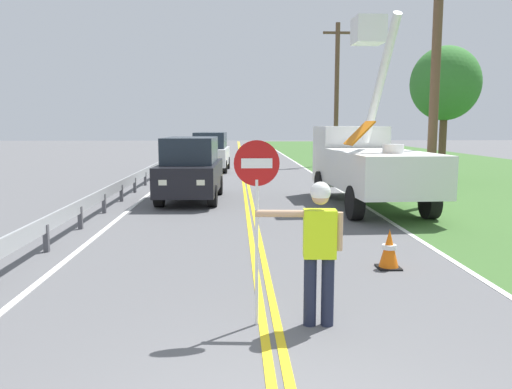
{
  "coord_description": "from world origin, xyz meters",
  "views": [
    {
      "loc": [
        -0.43,
        -3.57,
        2.52
      ],
      "look_at": [
        -0.04,
        6.18,
        1.2
      ],
      "focal_mm": 36.41,
      "sensor_mm": 36.0,
      "label": 1
    }
  ],
  "objects_px": {
    "oncoming_suv_second": "(211,152)",
    "roadside_tree_verge": "(445,84)",
    "stop_sign_paddle": "(257,191)",
    "utility_bucket_truck": "(366,160)",
    "oncoming_suv_nearest": "(191,169)",
    "utility_pole_near": "(435,75)",
    "flagger_worker": "(319,244)",
    "traffic_cone_lead": "(389,250)",
    "utility_pole_mid": "(337,92)"
  },
  "relations": [
    {
      "from": "oncoming_suv_second",
      "to": "roadside_tree_verge",
      "type": "relative_size",
      "value": 0.79
    },
    {
      "from": "stop_sign_paddle",
      "to": "utility_bucket_truck",
      "type": "bearing_deg",
      "value": 68.65
    },
    {
      "from": "oncoming_suv_nearest",
      "to": "utility_pole_near",
      "type": "distance_m",
      "value": 8.2
    },
    {
      "from": "flagger_worker",
      "to": "oncoming_suv_second",
      "type": "bearing_deg",
      "value": 96.14
    },
    {
      "from": "utility_pole_near",
      "to": "oncoming_suv_nearest",
      "type": "bearing_deg",
      "value": 167.45
    },
    {
      "from": "flagger_worker",
      "to": "utility_pole_near",
      "type": "distance_m",
      "value": 11.02
    },
    {
      "from": "utility_bucket_truck",
      "to": "roadside_tree_verge",
      "type": "distance_m",
      "value": 8.78
    },
    {
      "from": "oncoming_suv_nearest",
      "to": "roadside_tree_verge",
      "type": "height_order",
      "value": "roadside_tree_verge"
    },
    {
      "from": "oncoming_suv_nearest",
      "to": "stop_sign_paddle",
      "type": "bearing_deg",
      "value": -80.96
    },
    {
      "from": "stop_sign_paddle",
      "to": "traffic_cone_lead",
      "type": "xyz_separation_m",
      "value": [
        2.43,
        2.51,
        -1.37
      ]
    },
    {
      "from": "utility_bucket_truck",
      "to": "utility_pole_mid",
      "type": "distance_m",
      "value": 16.62
    },
    {
      "from": "stop_sign_paddle",
      "to": "utility_pole_near",
      "type": "relative_size",
      "value": 0.31
    },
    {
      "from": "oncoming_suv_second",
      "to": "stop_sign_paddle",
      "type": "bearing_deg",
      "value": -85.82
    },
    {
      "from": "utility_pole_mid",
      "to": "roadside_tree_verge",
      "type": "bearing_deg",
      "value": -73.21
    },
    {
      "from": "oncoming_suv_second",
      "to": "roadside_tree_verge",
      "type": "bearing_deg",
      "value": -28.65
    },
    {
      "from": "stop_sign_paddle",
      "to": "utility_pole_near",
      "type": "height_order",
      "value": "utility_pole_near"
    },
    {
      "from": "roadside_tree_verge",
      "to": "utility_bucket_truck",
      "type": "bearing_deg",
      "value": -127.57
    },
    {
      "from": "utility_bucket_truck",
      "to": "utility_pole_near",
      "type": "xyz_separation_m",
      "value": [
        1.92,
        -0.43,
        2.56
      ]
    },
    {
      "from": "stop_sign_paddle",
      "to": "utility_bucket_truck",
      "type": "relative_size",
      "value": 0.34
    },
    {
      "from": "stop_sign_paddle",
      "to": "traffic_cone_lead",
      "type": "bearing_deg",
      "value": 45.83
    },
    {
      "from": "stop_sign_paddle",
      "to": "utility_pole_near",
      "type": "xyz_separation_m",
      "value": [
        5.73,
        9.33,
        2.28
      ]
    },
    {
      "from": "flagger_worker",
      "to": "traffic_cone_lead",
      "type": "distance_m",
      "value": 3.13
    },
    {
      "from": "flagger_worker",
      "to": "stop_sign_paddle",
      "type": "relative_size",
      "value": 0.78
    },
    {
      "from": "utility_bucket_truck",
      "to": "utility_pole_near",
      "type": "bearing_deg",
      "value": -12.65
    },
    {
      "from": "traffic_cone_lead",
      "to": "roadside_tree_verge",
      "type": "xyz_separation_m",
      "value": [
        6.45,
        13.84,
        3.93
      ]
    },
    {
      "from": "stop_sign_paddle",
      "to": "roadside_tree_verge",
      "type": "bearing_deg",
      "value": 61.49
    },
    {
      "from": "flagger_worker",
      "to": "utility_bucket_truck",
      "type": "relative_size",
      "value": 0.26
    },
    {
      "from": "stop_sign_paddle",
      "to": "roadside_tree_verge",
      "type": "xyz_separation_m",
      "value": [
        8.88,
        16.35,
        2.56
      ]
    },
    {
      "from": "stop_sign_paddle",
      "to": "utility_pole_mid",
      "type": "bearing_deg",
      "value": 77.02
    },
    {
      "from": "oncoming_suv_second",
      "to": "utility_pole_near",
      "type": "height_order",
      "value": "utility_pole_near"
    },
    {
      "from": "stop_sign_paddle",
      "to": "utility_pole_mid",
      "type": "xyz_separation_m",
      "value": [
        5.98,
        25.95,
        2.8
      ]
    },
    {
      "from": "oncoming_suv_second",
      "to": "roadside_tree_verge",
      "type": "distance_m",
      "value": 12.38
    },
    {
      "from": "traffic_cone_lead",
      "to": "oncoming_suv_second",
      "type": "bearing_deg",
      "value": 101.69
    },
    {
      "from": "stop_sign_paddle",
      "to": "oncoming_suv_nearest",
      "type": "xyz_separation_m",
      "value": [
        -1.75,
        11.0,
        -0.65
      ]
    },
    {
      "from": "oncoming_suv_second",
      "to": "utility_pole_mid",
      "type": "distance_m",
      "value": 9.2
    },
    {
      "from": "traffic_cone_lead",
      "to": "flagger_worker",
      "type": "bearing_deg",
      "value": -123.09
    },
    {
      "from": "traffic_cone_lead",
      "to": "roadside_tree_verge",
      "type": "distance_m",
      "value": 15.77
    },
    {
      "from": "utility_pole_mid",
      "to": "oncoming_suv_second",
      "type": "bearing_deg",
      "value": -153.02
    },
    {
      "from": "oncoming_suv_second",
      "to": "utility_pole_mid",
      "type": "height_order",
      "value": "utility_pole_mid"
    },
    {
      "from": "stop_sign_paddle",
      "to": "roadside_tree_verge",
      "type": "height_order",
      "value": "roadside_tree_verge"
    },
    {
      "from": "stop_sign_paddle",
      "to": "utility_pole_mid",
      "type": "relative_size",
      "value": 0.27
    },
    {
      "from": "utility_bucket_truck",
      "to": "utility_pole_near",
      "type": "height_order",
      "value": "utility_pole_near"
    },
    {
      "from": "utility_pole_near",
      "to": "utility_pole_mid",
      "type": "height_order",
      "value": "utility_pole_mid"
    },
    {
      "from": "stop_sign_paddle",
      "to": "utility_bucket_truck",
      "type": "height_order",
      "value": "utility_bucket_truck"
    },
    {
      "from": "utility_bucket_truck",
      "to": "oncoming_suv_nearest",
      "type": "distance_m",
      "value": 5.71
    },
    {
      "from": "roadside_tree_verge",
      "to": "utility_pole_mid",
      "type": "bearing_deg",
      "value": 106.79
    },
    {
      "from": "roadside_tree_verge",
      "to": "flagger_worker",
      "type": "bearing_deg",
      "value": -116.32
    },
    {
      "from": "stop_sign_paddle",
      "to": "oncoming_suv_nearest",
      "type": "distance_m",
      "value": 11.16
    },
    {
      "from": "utility_bucket_truck",
      "to": "traffic_cone_lead",
      "type": "distance_m",
      "value": 7.47
    },
    {
      "from": "oncoming_suv_second",
      "to": "utility_pole_near",
      "type": "xyz_separation_m",
      "value": [
        7.35,
        -12.75,
        2.92
      ]
    }
  ]
}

